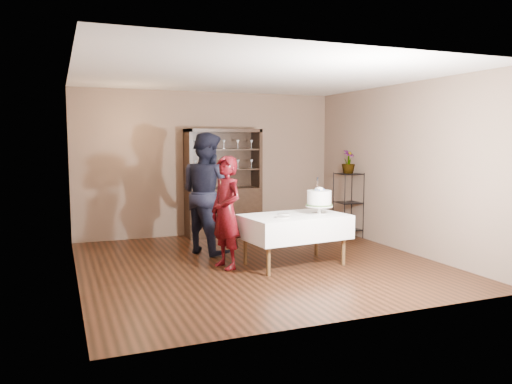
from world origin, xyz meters
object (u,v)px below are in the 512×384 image
at_px(cake, 319,199).
at_px(potted_plant, 348,162).
at_px(woman, 226,212).
at_px(cake_table, 295,227).
at_px(plant_etagere, 348,202).
at_px(man, 207,193).
at_px(china_hutch, 223,200).

relative_size(cake, potted_plant, 1.26).
distance_m(cake, potted_plant, 2.14).
height_order(woman, potted_plant, potted_plant).
height_order(cake, potted_plant, potted_plant).
distance_m(cake_table, potted_plant, 2.47).
bearing_deg(cake, cake_table, 171.05).
relative_size(plant_etagere, woman, 0.76).
height_order(plant_etagere, woman, woman).
distance_m(plant_etagere, man, 2.80).
distance_m(woman, man, 1.04).
distance_m(man, cake, 1.84).
distance_m(china_hutch, woman, 2.43).
relative_size(plant_etagere, cake_table, 0.77).
xyz_separation_m(cake, potted_plant, (1.44, 1.52, 0.46)).
bearing_deg(man, cake_table, -169.46).
bearing_deg(china_hutch, plant_etagere, -26.83).
bearing_deg(china_hutch, potted_plant, -27.41).
bearing_deg(plant_etagere, cake_table, -141.02).
bearing_deg(man, cake, -161.53).
xyz_separation_m(china_hutch, woman, (-0.71, -2.32, 0.13)).
height_order(plant_etagere, man, man).
bearing_deg(potted_plant, plant_etagere, 33.62).
xyz_separation_m(plant_etagere, potted_plant, (-0.02, -0.02, 0.75)).
height_order(china_hutch, potted_plant, china_hutch).
bearing_deg(woman, plant_etagere, 97.78).
distance_m(woman, cake, 1.36).
bearing_deg(potted_plant, man, -175.32).
xyz_separation_m(woman, potted_plant, (2.77, 1.25, 0.61)).
relative_size(cake_table, cake, 2.87).
distance_m(plant_etagere, cake_table, 2.35).
xyz_separation_m(plant_etagere, cake, (-1.46, -1.54, 0.29)).
bearing_deg(man, woman, 152.31).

